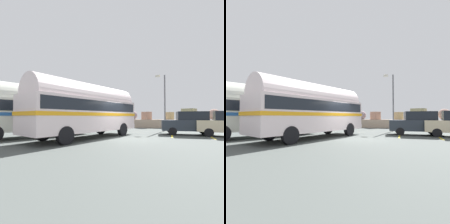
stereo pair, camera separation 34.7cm
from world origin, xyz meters
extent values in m
cube|color=#494F4C|center=(0.00, 0.00, 0.01)|extent=(32.00, 26.00, 0.02)
cube|color=tan|center=(0.00, 11.80, 0.55)|extent=(31.36, 1.80, 1.10)
cube|color=tan|center=(-13.64, 11.31, 1.76)|extent=(1.38, 1.55, 1.32)
sphere|color=#A29B82|center=(-9.91, 12.33, 1.60)|extent=(1.00, 1.00, 1.00)
sphere|color=gray|center=(-7.64, 11.52, 1.55)|extent=(0.90, 0.90, 0.90)
cube|color=tan|center=(-4.86, 11.44, 1.48)|extent=(0.93, 0.88, 0.75)
sphere|color=gray|center=(-2.18, 11.53, 1.67)|extent=(1.15, 1.15, 1.15)
cube|color=tan|center=(-0.37, 11.58, 1.61)|extent=(1.39, 1.39, 1.02)
cube|color=tan|center=(2.47, 12.25, 1.59)|extent=(1.20, 1.23, 0.97)
cube|color=#979067|center=(4.75, 11.29, 1.77)|extent=(1.85, 1.82, 1.35)
sphere|color=tan|center=(7.54, 12.02, 1.75)|extent=(1.30, 1.30, 1.30)
cube|color=yellow|center=(2.78, 3.50, 0.02)|extent=(0.12, 4.40, 0.01)
cube|color=gold|center=(5.38, 3.50, 0.02)|extent=(0.12, 4.40, 0.01)
cylinder|color=black|center=(-2.86, 2.10, 0.50)|extent=(0.57, 1.00, 0.96)
cylinder|color=black|center=(-0.76, 1.41, 0.50)|extent=(0.57, 1.00, 0.96)
cylinder|color=black|center=(-4.49, -2.85, 0.50)|extent=(0.57, 1.00, 0.96)
cylinder|color=black|center=(-2.39, -3.54, 0.50)|extent=(0.57, 1.00, 0.96)
cube|color=silver|center=(-2.63, -0.72, 1.57)|extent=(4.91, 8.73, 2.10)
cylinder|color=silver|center=(-2.63, -0.72, 2.62)|extent=(4.61, 8.35, 2.20)
cube|color=orange|center=(-2.63, -0.72, 1.63)|extent=(4.98, 8.82, 0.20)
cube|color=black|center=(-2.63, -0.72, 2.15)|extent=(4.83, 8.42, 0.64)
cube|color=silver|center=(-1.29, 3.33, 0.70)|extent=(2.22, 0.86, 0.28)
cylinder|color=black|center=(-6.51, 1.44, 0.50)|extent=(0.66, 0.99, 0.96)
cylinder|color=black|center=(-4.50, 0.51, 0.50)|extent=(0.66, 0.99, 0.96)
cube|color=silver|center=(-6.60, -1.39, 1.57)|extent=(5.70, 8.63, 2.10)
cylinder|color=silver|center=(-6.60, -1.39, 2.62)|extent=(5.38, 8.24, 2.20)
cube|color=#225597|center=(-6.60, -1.39, 1.63)|extent=(5.78, 8.73, 0.20)
cube|color=black|center=(-6.60, -1.39, 2.15)|extent=(5.60, 8.34, 0.64)
cube|color=silver|center=(-4.80, 2.49, 0.70)|extent=(2.14, 1.10, 0.28)
cylinder|color=black|center=(2.83, 2.99, 0.33)|extent=(0.64, 0.26, 0.62)
cylinder|color=black|center=(2.68, 4.51, 0.33)|extent=(0.64, 0.26, 0.62)
cylinder|color=black|center=(5.36, 3.23, 0.33)|extent=(0.64, 0.26, 0.62)
cylinder|color=black|center=(5.21, 4.75, 0.33)|extent=(0.64, 0.26, 0.62)
cube|color=#262D37|center=(4.02, 3.87, 0.78)|extent=(4.24, 2.08, 0.84)
cube|color=black|center=(4.27, 3.90, 1.54)|extent=(2.34, 1.76, 0.68)
cylinder|color=black|center=(5.28, 2.83, 0.33)|extent=(0.64, 0.26, 0.62)
cylinder|color=black|center=(5.42, 4.36, 0.33)|extent=(0.64, 0.26, 0.62)
cylinder|color=#5B5B60|center=(2.12, 7.16, 2.89)|extent=(0.14, 0.14, 5.79)
cube|color=beige|center=(1.44, 6.90, 5.69)|extent=(0.44, 0.24, 0.18)
camera|label=1|loc=(2.77, -10.83, 1.46)|focal=26.79mm
camera|label=2|loc=(3.09, -10.71, 1.46)|focal=26.79mm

